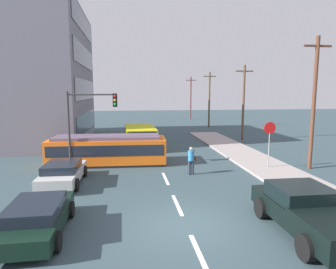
{
  "coord_description": "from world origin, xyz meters",
  "views": [
    {
      "loc": [
        -2.08,
        -10.14,
        4.85
      ],
      "look_at": [
        0.47,
        8.4,
        2.18
      ],
      "focal_mm": 31.67,
      "sensor_mm": 36.0,
      "label": 1
    }
  ],
  "objects_px": {
    "parked_sedan_far": "(90,145)",
    "traffic_light_mast": "(89,115)",
    "parked_sedan_near": "(37,217)",
    "pickup_truck_parked": "(308,212)",
    "streetcar_tram": "(108,149)",
    "utility_pole_distant": "(191,97)",
    "stop_sign": "(270,135)",
    "pedestrian_crossing": "(191,159)",
    "utility_pole_near": "(314,101)",
    "utility_pole_far": "(209,99)",
    "city_bus": "(140,136)",
    "utility_pole_mid": "(243,101)",
    "parked_sedan_mid": "(63,173)"
  },
  "relations": [
    {
      "from": "pickup_truck_parked",
      "to": "utility_pole_near",
      "type": "height_order",
      "value": "utility_pole_near"
    },
    {
      "from": "pedestrian_crossing",
      "to": "parked_sedan_mid",
      "type": "distance_m",
      "value": 7.21
    },
    {
      "from": "pedestrian_crossing",
      "to": "utility_pole_distant",
      "type": "xyz_separation_m",
      "value": [
        7.69,
        35.89,
        3.03
      ]
    },
    {
      "from": "utility_pole_near",
      "to": "parked_sedan_near",
      "type": "bearing_deg",
      "value": -154.48
    },
    {
      "from": "pickup_truck_parked",
      "to": "traffic_light_mast",
      "type": "bearing_deg",
      "value": 130.22
    },
    {
      "from": "stop_sign",
      "to": "utility_pole_distant",
      "type": "bearing_deg",
      "value": 85.86
    },
    {
      "from": "parked_sedan_mid",
      "to": "parked_sedan_far",
      "type": "xyz_separation_m",
      "value": [
        0.42,
        8.18,
        -0.0
      ]
    },
    {
      "from": "streetcar_tram",
      "to": "parked_sedan_near",
      "type": "relative_size",
      "value": 1.82
    },
    {
      "from": "stop_sign",
      "to": "utility_pole_mid",
      "type": "distance_m",
      "value": 11.7
    },
    {
      "from": "stop_sign",
      "to": "pedestrian_crossing",
      "type": "bearing_deg",
      "value": -173.59
    },
    {
      "from": "pickup_truck_parked",
      "to": "parked_sedan_far",
      "type": "xyz_separation_m",
      "value": [
        -9.12,
        15.16,
        -0.18
      ]
    },
    {
      "from": "pedestrian_crossing",
      "to": "utility_pole_mid",
      "type": "xyz_separation_m",
      "value": [
        7.89,
        11.81,
        3.0
      ]
    },
    {
      "from": "city_bus",
      "to": "utility_pole_far",
      "type": "relative_size",
      "value": 0.69
    },
    {
      "from": "city_bus",
      "to": "traffic_light_mast",
      "type": "xyz_separation_m",
      "value": [
        -3.46,
        -6.62,
        2.4
      ]
    },
    {
      "from": "utility_pole_mid",
      "to": "streetcar_tram",
      "type": "bearing_deg",
      "value": -146.88
    },
    {
      "from": "pickup_truck_parked",
      "to": "parked_sedan_mid",
      "type": "height_order",
      "value": "pickup_truck_parked"
    },
    {
      "from": "city_bus",
      "to": "parked_sedan_far",
      "type": "bearing_deg",
      "value": -160.16
    },
    {
      "from": "pedestrian_crossing",
      "to": "traffic_light_mast",
      "type": "xyz_separation_m",
      "value": [
        -6.09,
        2.17,
        2.52
      ]
    },
    {
      "from": "pickup_truck_parked",
      "to": "utility_pole_distant",
      "type": "relative_size",
      "value": 0.66
    },
    {
      "from": "parked_sedan_near",
      "to": "pickup_truck_parked",
      "type": "bearing_deg",
      "value": -7.42
    },
    {
      "from": "pickup_truck_parked",
      "to": "utility_pole_far",
      "type": "height_order",
      "value": "utility_pole_far"
    },
    {
      "from": "pedestrian_crossing",
      "to": "utility_pole_mid",
      "type": "bearing_deg",
      "value": 56.24
    },
    {
      "from": "parked_sedan_near",
      "to": "utility_pole_distant",
      "type": "bearing_deg",
      "value": 71.17
    },
    {
      "from": "city_bus",
      "to": "utility_pole_mid",
      "type": "distance_m",
      "value": 11.32
    },
    {
      "from": "parked_sedan_far",
      "to": "utility_pole_distant",
      "type": "height_order",
      "value": "utility_pole_distant"
    },
    {
      "from": "stop_sign",
      "to": "utility_pole_far",
      "type": "relative_size",
      "value": 0.38
    },
    {
      "from": "streetcar_tram",
      "to": "pedestrian_crossing",
      "type": "distance_m",
      "value": 6.08
    },
    {
      "from": "city_bus",
      "to": "parked_sedan_far",
      "type": "xyz_separation_m",
      "value": [
        -4.1,
        -1.48,
        -0.44
      ]
    },
    {
      "from": "pickup_truck_parked",
      "to": "utility_pole_far",
      "type": "xyz_separation_m",
      "value": [
        5.21,
        31.15,
        3.19
      ]
    },
    {
      "from": "streetcar_tram",
      "to": "parked_sedan_near",
      "type": "xyz_separation_m",
      "value": [
        -1.75,
        -10.0,
        -0.39
      ]
    },
    {
      "from": "stop_sign",
      "to": "utility_pole_far",
      "type": "height_order",
      "value": "utility_pole_far"
    },
    {
      "from": "city_bus",
      "to": "parked_sedan_near",
      "type": "relative_size",
      "value": 1.23
    },
    {
      "from": "city_bus",
      "to": "parked_sedan_near",
      "type": "bearing_deg",
      "value": -105.18
    },
    {
      "from": "parked_sedan_mid",
      "to": "traffic_light_mast",
      "type": "relative_size",
      "value": 0.88
    },
    {
      "from": "streetcar_tram",
      "to": "utility_pole_near",
      "type": "height_order",
      "value": "utility_pole_near"
    },
    {
      "from": "pedestrian_crossing",
      "to": "utility_pole_mid",
      "type": "distance_m",
      "value": 14.52
    },
    {
      "from": "utility_pole_mid",
      "to": "utility_pole_distant",
      "type": "xyz_separation_m",
      "value": [
        -0.21,
        24.08,
        0.03
      ]
    },
    {
      "from": "parked_sedan_far",
      "to": "utility_pole_mid",
      "type": "bearing_deg",
      "value": 17.1
    },
    {
      "from": "pickup_truck_parked",
      "to": "utility_pole_mid",
      "type": "relative_size",
      "value": 0.67
    },
    {
      "from": "pedestrian_crossing",
      "to": "stop_sign",
      "type": "distance_m",
      "value": 5.32
    },
    {
      "from": "traffic_light_mast",
      "to": "utility_pole_far",
      "type": "xyz_separation_m",
      "value": [
        13.68,
        21.13,
        0.52
      ]
    },
    {
      "from": "parked_sedan_mid",
      "to": "utility_pole_far",
      "type": "height_order",
      "value": "utility_pole_far"
    },
    {
      "from": "traffic_light_mast",
      "to": "utility_pole_far",
      "type": "bearing_deg",
      "value": 57.08
    },
    {
      "from": "parked_sedan_far",
      "to": "traffic_light_mast",
      "type": "relative_size",
      "value": 0.86
    },
    {
      "from": "stop_sign",
      "to": "traffic_light_mast",
      "type": "height_order",
      "value": "traffic_light_mast"
    },
    {
      "from": "parked_sedan_near",
      "to": "utility_pole_mid",
      "type": "xyz_separation_m",
      "value": [
        14.72,
        18.46,
        3.32
      ]
    },
    {
      "from": "city_bus",
      "to": "utility_pole_far",
      "type": "bearing_deg",
      "value": 54.84
    },
    {
      "from": "stop_sign",
      "to": "parked_sedan_near",
      "type": "bearing_deg",
      "value": -148.85
    },
    {
      "from": "parked_sedan_near",
      "to": "traffic_light_mast",
      "type": "relative_size",
      "value": 0.88
    },
    {
      "from": "streetcar_tram",
      "to": "utility_pole_near",
      "type": "bearing_deg",
      "value": -13.07
    }
  ]
}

